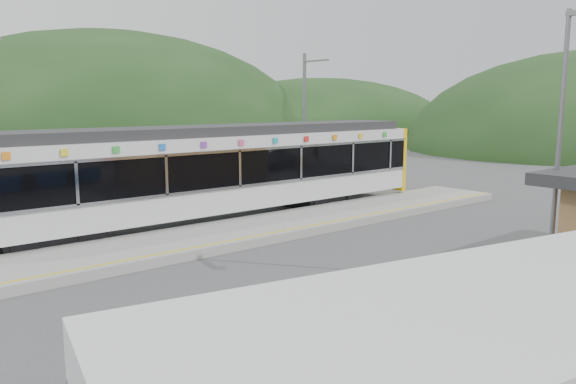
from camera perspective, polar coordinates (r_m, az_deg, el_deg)
ground at (r=17.69m, az=2.85°, el=-6.19°), size 120.00×120.00×0.00m
hills at (r=25.58m, az=5.14°, el=-1.39°), size 146.00×149.00×26.00m
platform at (r=20.13m, az=-3.49°, el=-3.85°), size 26.00×3.20×0.30m
yellow_line at (r=19.09m, az=-1.20°, el=-4.08°), size 26.00×0.10×0.01m
train at (r=21.90m, az=-8.19°, el=2.23°), size 20.44×3.01×3.74m
catenary_mast_east at (r=28.12m, az=1.71°, el=7.09°), size 0.18×1.80×7.00m
lamp_post at (r=15.49m, az=26.38°, el=6.02°), size 0.37×1.20×6.89m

